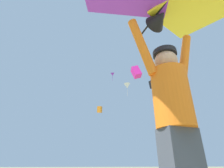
{
  "coord_description": "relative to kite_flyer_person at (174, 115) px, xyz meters",
  "views": [
    {
      "loc": [
        -0.99,
        -1.21,
        0.54
      ],
      "look_at": [
        -0.12,
        2.54,
        2.36
      ],
      "focal_mm": 27.56,
      "sensor_mm": 36.0,
      "label": 1
    }
  ],
  "objects": [
    {
      "name": "kite_flyer_person",
      "position": [
        0.0,
        0.0,
        0.0
      ],
      "size": [
        0.81,
        0.38,
        1.92
      ],
      "color": "#424751",
      "rests_on": "ground"
    },
    {
      "name": "held_stunt_kite",
      "position": [
        0.01,
        -0.1,
        1.31
      ],
      "size": [
        2.19,
        1.27,
        0.44
      ],
      "color": "black"
    },
    {
      "name": "distant_kite_magenta_mid_left",
      "position": [
        3.76,
        10.0,
        6.37
      ],
      "size": [
        0.84,
        0.8,
        1.1
      ],
      "color": "#DB2393"
    },
    {
      "name": "distant_kite_orange_overhead_distant",
      "position": [
        4.08,
        30.48,
        9.31
      ],
      "size": [
        1.07,
        1.25,
        1.38
      ],
      "color": "orange"
    },
    {
      "name": "distant_kite_white_high_right",
      "position": [
        6.14,
        19.43,
        9.62
      ],
      "size": [
        1.26,
        1.25,
        1.96
      ],
      "color": "white"
    },
    {
      "name": "distant_kite_purple_mid_right",
      "position": [
        5.36,
        25.04,
        14.31
      ],
      "size": [
        0.86,
        0.95,
        1.71
      ],
      "color": "purple"
    },
    {
      "name": "distant_kite_black_low_left",
      "position": [
        11.37,
        21.95,
        11.55
      ],
      "size": [
        1.17,
        1.05,
        1.41
      ],
      "color": "black"
    },
    {
      "name": "marker_flag",
      "position": [
        4.82,
        6.14,
        0.54
      ],
      "size": [
        0.3,
        0.24,
        1.7
      ],
      "color": "silver",
      "rests_on": "ground"
    }
  ]
}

